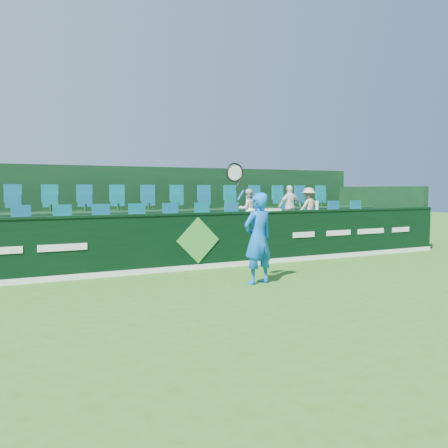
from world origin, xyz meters
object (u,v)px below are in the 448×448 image
tennis_player (258,238)px  drinks_bottle (317,205)px  spectator_left (248,209)px  towel (273,210)px  spectator_right (309,207)px  spectator_middle (290,206)px

tennis_player → drinks_bottle: tennis_player is taller
spectator_left → towel: spectator_left is taller
towel → drinks_bottle: (1.43, 0.00, 0.10)m
spectator_right → towel: size_ratio=3.25×
towel → spectator_left: bearing=94.3°
spectator_left → spectator_right: 2.10m
spectator_left → drinks_bottle: bearing=150.3°
tennis_player → spectator_right: size_ratio=2.16×
tennis_player → spectator_middle: tennis_player is taller
tennis_player → spectator_right: bearing=41.1°
spectator_left → spectator_middle: 1.42m
drinks_bottle → spectator_left: bearing=143.5°
spectator_right → towel: (-2.01, -1.12, -0.00)m
spectator_left → drinks_bottle: spectator_left is taller
tennis_player → towel: tennis_player is taller
towel → tennis_player: bearing=-129.5°
spectator_middle → towel: size_ratio=3.44×
tennis_player → spectator_middle: 4.70m
drinks_bottle → tennis_player: bearing=-145.5°
spectator_middle → drinks_bottle: spectator_middle is taller
tennis_player → towel: size_ratio=7.02×
spectator_middle → spectator_left: bearing=4.6°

